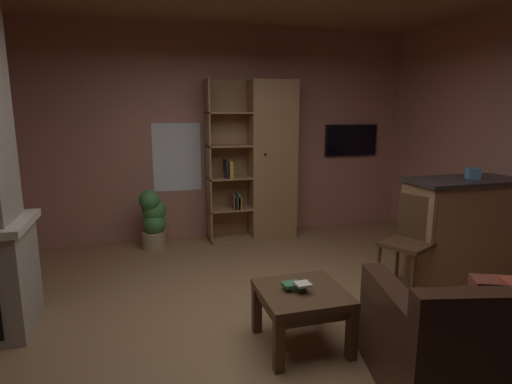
% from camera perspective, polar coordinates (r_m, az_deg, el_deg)
% --- Properties ---
extents(floor, '(5.73, 5.32, 0.02)m').
position_cam_1_polar(floor, '(3.62, 1.80, -17.94)').
color(floor, olive).
rests_on(floor, ground).
extents(wall_back, '(5.85, 0.06, 2.85)m').
position_cam_1_polar(wall_back, '(5.79, -6.20, 7.90)').
color(wall_back, '#AD7060').
rests_on(wall_back, ground).
extents(window_pane_back, '(0.64, 0.01, 0.91)m').
position_cam_1_polar(window_pane_back, '(5.73, -10.77, 4.69)').
color(window_pane_back, white).
extents(bookshelf_cabinet, '(1.20, 0.41, 2.14)m').
position_cam_1_polar(bookshelf_cabinet, '(5.72, 1.36, 4.19)').
color(bookshelf_cabinet, '#997047').
rests_on(bookshelf_cabinet, ground).
extents(kitchen_bar_counter, '(1.48, 0.58, 1.05)m').
position_cam_1_polar(kitchen_bar_counter, '(5.02, 27.37, -4.21)').
color(kitchen_bar_counter, '#997047').
rests_on(kitchen_bar_counter, ground).
extents(tissue_box, '(0.16, 0.16, 0.11)m').
position_cam_1_polar(tissue_box, '(4.85, 27.56, 2.26)').
color(tissue_box, '#598CBF').
rests_on(tissue_box, kitchen_bar_counter).
extents(leather_couch, '(1.70, 1.25, 0.84)m').
position_cam_1_polar(leather_couch, '(3.17, 31.13, -17.62)').
color(leather_couch, '#382116').
rests_on(leather_couch, ground).
extents(coffee_table, '(0.63, 0.63, 0.44)m').
position_cam_1_polar(coffee_table, '(3.22, 6.29, -14.61)').
color(coffee_table, '#4C331E').
rests_on(coffee_table, ground).
extents(table_book_0, '(0.12, 0.10, 0.03)m').
position_cam_1_polar(table_book_0, '(3.18, 5.77, -12.92)').
color(table_book_0, '#387247').
rests_on(table_book_0, coffee_table).
extents(table_book_1, '(0.14, 0.11, 0.03)m').
position_cam_1_polar(table_book_1, '(3.17, 4.90, -12.50)').
color(table_book_1, '#387247').
rests_on(table_book_1, coffee_table).
extents(table_book_2, '(0.12, 0.11, 0.02)m').
position_cam_1_polar(table_book_2, '(3.12, 6.42, -12.42)').
color(table_book_2, beige).
rests_on(table_book_2, coffee_table).
extents(dining_chair, '(0.56, 0.56, 0.92)m').
position_cam_1_polar(dining_chair, '(4.40, 20.44, -5.66)').
color(dining_chair, '#4C331E').
rests_on(dining_chair, ground).
extents(potted_floor_plant, '(0.33, 0.34, 0.77)m').
position_cam_1_polar(potted_floor_plant, '(5.47, -13.90, -3.51)').
color(potted_floor_plant, '#9E896B').
rests_on(potted_floor_plant, ground).
extents(wall_mounted_tv, '(0.83, 0.06, 0.46)m').
position_cam_1_polar(wall_mounted_tv, '(6.43, 12.87, 6.92)').
color(wall_mounted_tv, black).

